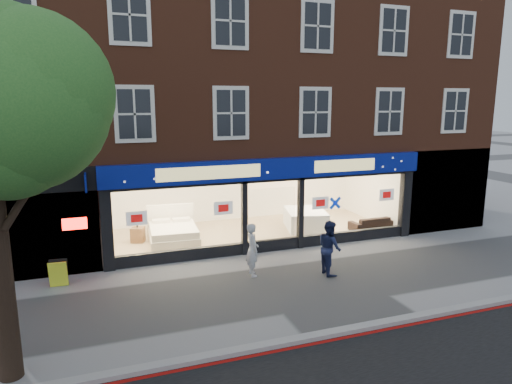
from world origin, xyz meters
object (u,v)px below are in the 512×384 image
display_bed (173,233)px  pedestrian_grey (252,250)px  mattress_stack (305,219)px  pedestrian_blue (330,247)px  sofa (371,223)px  a_board (58,273)px

display_bed → pedestrian_grey: size_ratio=1.39×
mattress_stack → pedestrian_grey: size_ratio=1.38×
display_bed → pedestrian_blue: 6.03m
sofa → mattress_stack: bearing=-25.2°
mattress_stack → a_board: 9.48m
pedestrian_grey → pedestrian_blue: (2.24, -0.68, 0.03)m
mattress_stack → pedestrian_grey: pedestrian_grey is taller
display_bed → pedestrian_blue: (3.98, -4.52, 0.40)m
pedestrian_blue → sofa: bearing=-44.6°
display_bed → sofa: size_ratio=1.26×
mattress_stack → pedestrian_blue: bearing=-107.0°
sofa → pedestrian_grey: (-6.03, -2.77, 0.45)m
sofa → pedestrian_grey: 6.65m
sofa → pedestrian_grey: pedestrian_grey is taller
mattress_stack → display_bed: bearing=179.6°
a_board → sofa: bearing=12.1°
sofa → pedestrian_blue: pedestrian_blue is taller
a_board → display_bed: bearing=40.4°
display_bed → a_board: 4.65m
mattress_stack → sofa: mattress_stack is taller
a_board → pedestrian_blue: 7.91m
pedestrian_blue → display_bed: bearing=44.5°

